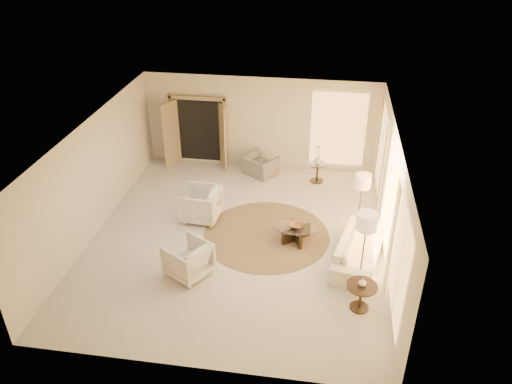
# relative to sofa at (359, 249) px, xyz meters

# --- Properties ---
(room) EXTENTS (7.04, 8.04, 2.83)m
(room) POSITION_rel_sofa_xyz_m (-2.90, 0.48, 1.07)
(room) COLOR beige
(room) RESTS_ON ground
(windows_right) EXTENTS (0.10, 6.40, 2.40)m
(windows_right) POSITION_rel_sofa_xyz_m (0.55, 0.58, 1.02)
(windows_right) COLOR #FDB865
(windows_right) RESTS_ON room
(window_back_corner) EXTENTS (1.70, 0.10, 2.40)m
(window_back_corner) POSITION_rel_sofa_xyz_m (-0.60, 4.43, 1.02)
(window_back_corner) COLOR #FDB865
(window_back_corner) RESTS_ON room
(curtains_right) EXTENTS (0.06, 5.20, 2.60)m
(curtains_right) POSITION_rel_sofa_xyz_m (0.50, 1.48, 0.97)
(curtains_right) COLOR beige
(curtains_right) RESTS_ON room
(french_doors) EXTENTS (1.95, 0.66, 2.16)m
(french_doors) POSITION_rel_sofa_xyz_m (-4.80, 4.30, 0.74)
(french_doors) COLOR tan
(french_doors) RESTS_ON room
(area_rug) EXTENTS (3.74, 3.74, 0.01)m
(area_rug) POSITION_rel_sofa_xyz_m (-2.21, 0.70, -0.32)
(area_rug) COLOR #42321F
(area_rug) RESTS_ON room
(sofa) EXTENTS (1.36, 2.37, 0.65)m
(sofa) POSITION_rel_sofa_xyz_m (0.00, 0.00, 0.00)
(sofa) COLOR silver
(sofa) RESTS_ON room
(armchair_left) EXTENTS (0.93, 0.98, 0.95)m
(armchair_left) POSITION_rel_sofa_xyz_m (-3.99, 1.20, 0.15)
(armchair_left) COLOR silver
(armchair_left) RESTS_ON room
(armchair_right) EXTENTS (1.11, 1.13, 0.87)m
(armchair_right) POSITION_rel_sofa_xyz_m (-3.71, -1.02, 0.11)
(armchair_right) COLOR silver
(armchair_right) RESTS_ON room
(accent_chair) EXTENTS (1.10, 1.02, 0.81)m
(accent_chair) POSITION_rel_sofa_xyz_m (-2.83, 3.83, 0.08)
(accent_chair) COLOR gray
(accent_chair) RESTS_ON room
(coffee_table) EXTENTS (1.33, 1.33, 0.40)m
(coffee_table) POSITION_rel_sofa_xyz_m (-1.47, 0.60, -0.08)
(coffee_table) COLOR black
(coffee_table) RESTS_ON room
(end_table) EXTENTS (0.62, 0.62, 0.59)m
(end_table) POSITION_rel_sofa_xyz_m (-0.02, -1.55, 0.08)
(end_table) COLOR black
(end_table) RESTS_ON room
(side_table) EXTENTS (0.50, 0.50, 0.58)m
(side_table) POSITION_rel_sofa_xyz_m (-1.11, 3.67, 0.02)
(side_table) COLOR #2E281C
(side_table) RESTS_ON room
(floor_lamp_near) EXTENTS (0.39, 0.39, 1.60)m
(floor_lamp_near) POSITION_rel_sofa_xyz_m (0.00, 1.20, 1.03)
(floor_lamp_near) COLOR #2E281C
(floor_lamp_near) RESTS_ON room
(floor_lamp_far) EXTENTS (0.43, 0.43, 1.76)m
(floor_lamp_far) POSITION_rel_sofa_xyz_m (0.00, -0.76, 1.17)
(floor_lamp_far) COLOR #2E281C
(floor_lamp_far) RESTS_ON room
(bowl) EXTENTS (0.44, 0.44, 0.09)m
(bowl) POSITION_rel_sofa_xyz_m (-1.47, 0.60, 0.11)
(bowl) COLOR brown
(bowl) RESTS_ON coffee_table
(end_vase) EXTENTS (0.20, 0.20, 0.17)m
(end_vase) POSITION_rel_sofa_xyz_m (-0.02, -1.55, 0.34)
(end_vase) COLOR white
(end_vase) RESTS_ON end_table
(side_vase) EXTENTS (0.24, 0.24, 0.23)m
(side_vase) POSITION_rel_sofa_xyz_m (-1.11, 3.67, 0.37)
(side_vase) COLOR white
(side_vase) RESTS_ON side_table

